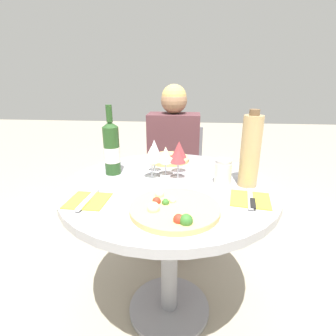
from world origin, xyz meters
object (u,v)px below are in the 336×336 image
object	(u,v)px
pizza_large	(174,209)
wine_bottle	(112,148)
dining_table	(169,210)
chair_behind_diner	(174,182)
seated_diner	(173,175)
tall_carafe	(250,151)

from	to	relation	value
pizza_large	wine_bottle	bearing A→B (deg)	132.26
dining_table	pizza_large	size ratio (longest dim) A/B	2.93
dining_table	pizza_large	bearing A→B (deg)	-81.34
dining_table	chair_behind_diner	world-z (taller)	chair_behind_diner
seated_diner	tall_carafe	bearing A→B (deg)	119.29
tall_carafe	wine_bottle	bearing A→B (deg)	171.93
dining_table	pizza_large	distance (m)	0.30
dining_table	chair_behind_diner	bearing A→B (deg)	92.56
seated_diner	wine_bottle	bearing A→B (deg)	66.85
dining_table	tall_carafe	xyz separation A→B (m)	(0.34, 0.02, 0.29)
chair_behind_diner	seated_diner	size ratio (longest dim) A/B	0.71
dining_table	tall_carafe	world-z (taller)	tall_carafe
chair_behind_diner	pizza_large	world-z (taller)	chair_behind_diner
tall_carafe	pizza_large	bearing A→B (deg)	-138.33
dining_table	seated_diner	bearing A→B (deg)	93.07
chair_behind_diner	tall_carafe	xyz separation A→B (m)	(0.38, -0.82, 0.50)
chair_behind_diner	seated_diner	world-z (taller)	seated_diner
seated_diner	pizza_large	size ratio (longest dim) A/B	3.52
seated_diner	tall_carafe	distance (m)	0.87
wine_bottle	tall_carafe	size ratio (longest dim) A/B	1.01
dining_table	seated_diner	size ratio (longest dim) A/B	0.83
pizza_large	tall_carafe	bearing A→B (deg)	41.67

